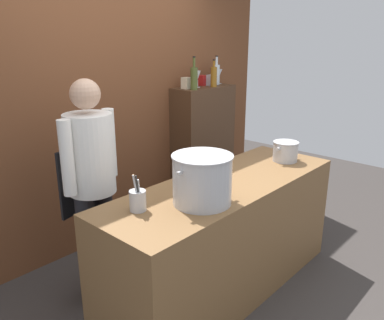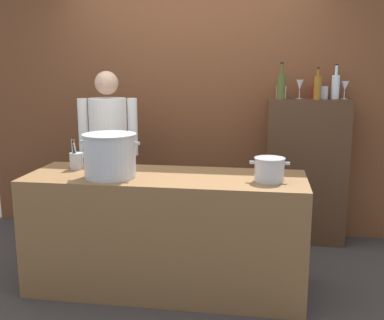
# 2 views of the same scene
# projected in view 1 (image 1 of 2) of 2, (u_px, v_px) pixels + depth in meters

# --- Properties ---
(ground_plane) EXTENTS (8.00, 8.00, 0.00)m
(ground_plane) POSITION_uv_depth(u_px,v_px,m) (222.00, 287.00, 3.16)
(ground_plane) COLOR #383330
(brick_back_panel) EXTENTS (4.40, 0.10, 3.00)m
(brick_back_panel) POSITION_uv_depth(u_px,v_px,m) (106.00, 85.00, 3.60)
(brick_back_panel) COLOR brown
(brick_back_panel) RESTS_ON ground_plane
(prep_counter) EXTENTS (2.09, 0.70, 0.90)m
(prep_counter) POSITION_uv_depth(u_px,v_px,m) (224.00, 237.00, 3.02)
(prep_counter) COLOR brown
(prep_counter) RESTS_ON ground_plane
(bar_cabinet) EXTENTS (0.76, 0.32, 1.40)m
(bar_cabinet) POSITION_uv_depth(u_px,v_px,m) (203.00, 148.00, 4.51)
(bar_cabinet) COLOR #472D1C
(bar_cabinet) RESTS_ON ground_plane
(chef) EXTENTS (0.52, 0.39, 1.66)m
(chef) POSITION_uv_depth(u_px,v_px,m) (91.00, 176.00, 2.84)
(chef) COLOR black
(chef) RESTS_ON ground_plane
(stockpot_large) EXTENTS (0.45, 0.39, 0.32)m
(stockpot_large) POSITION_uv_depth(u_px,v_px,m) (202.00, 179.00, 2.49)
(stockpot_large) COLOR #B7BABF
(stockpot_large) RESTS_ON prep_counter
(stockpot_small) EXTENTS (0.28, 0.22, 0.17)m
(stockpot_small) POSITION_uv_depth(u_px,v_px,m) (285.00, 151.00, 3.36)
(stockpot_small) COLOR #B7BABF
(stockpot_small) RESTS_ON prep_counter
(utensil_crock) EXTENTS (0.10, 0.10, 0.24)m
(utensil_crock) POSITION_uv_depth(u_px,v_px,m) (138.00, 200.00, 2.41)
(utensil_crock) COLOR #B7BABF
(utensil_crock) RESTS_ON prep_counter
(wine_bottle_amber) EXTENTS (0.07, 0.07, 0.29)m
(wine_bottle_amber) POSITION_uv_depth(u_px,v_px,m) (214.00, 76.00, 4.24)
(wine_bottle_amber) COLOR #8C5919
(wine_bottle_amber) RESTS_ON bar_cabinet
(wine_bottle_clear) EXTENTS (0.07, 0.07, 0.32)m
(wine_bottle_clear) POSITION_uv_depth(u_px,v_px,m) (216.00, 74.00, 4.42)
(wine_bottle_clear) COLOR silver
(wine_bottle_clear) RESTS_ON bar_cabinet
(wine_bottle_olive) EXTENTS (0.08, 0.08, 0.34)m
(wine_bottle_olive) POSITION_uv_depth(u_px,v_px,m) (194.00, 78.00, 4.00)
(wine_bottle_olive) COLOR #475123
(wine_bottle_olive) RESTS_ON bar_cabinet
(wine_glass_wide) EXTENTS (0.08, 0.08, 0.17)m
(wine_glass_wide) POSITION_uv_depth(u_px,v_px,m) (219.00, 74.00, 4.51)
(wine_glass_wide) COLOR silver
(wine_glass_wide) RESTS_ON bar_cabinet
(wine_glass_tall) EXTENTS (0.07, 0.07, 0.18)m
(wine_glass_tall) POSITION_uv_depth(u_px,v_px,m) (198.00, 76.00, 4.19)
(wine_glass_tall) COLOR silver
(wine_glass_tall) RESTS_ON bar_cabinet
(spice_tin_cream) EXTENTS (0.09, 0.09, 0.12)m
(spice_tin_cream) POSITION_uv_depth(u_px,v_px,m) (187.00, 83.00, 4.09)
(spice_tin_cream) COLOR beige
(spice_tin_cream) RESTS_ON bar_cabinet
(spice_tin_red) EXTENTS (0.09, 0.09, 0.11)m
(spice_tin_red) POSITION_uv_depth(u_px,v_px,m) (203.00, 80.00, 4.38)
(spice_tin_red) COLOR red
(spice_tin_red) RESTS_ON bar_cabinet
(spice_tin_silver) EXTENTS (0.08, 0.08, 0.12)m
(spice_tin_silver) POSITION_uv_depth(u_px,v_px,m) (211.00, 80.00, 4.35)
(spice_tin_silver) COLOR #B2B2B7
(spice_tin_silver) RESTS_ON bar_cabinet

